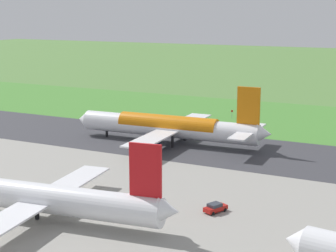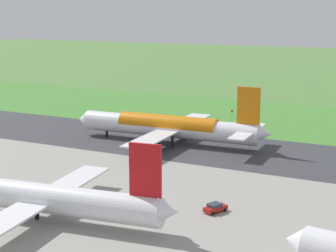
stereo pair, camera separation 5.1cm
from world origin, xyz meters
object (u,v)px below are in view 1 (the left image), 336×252
no_stopping_sign (232,114)px  airliner_main (169,127)px  service_car_followme (215,208)px  airliner_parked_mid (38,197)px  traffic_cone_orange (209,119)px

no_stopping_sign → airliner_main: bearing=85.8°
no_stopping_sign → service_car_followme: bearing=108.4°
airliner_main → no_stopping_sign: airliner_main is taller
airliner_parked_mid → service_car_followme: size_ratio=10.76×
airliner_parked_mid → traffic_cone_orange: (7.70, -90.48, -3.65)m
service_car_followme → traffic_cone_orange: 81.09m
airliner_main → traffic_cone_orange: size_ratio=98.38×
airliner_main → airliner_parked_mid: bearing=94.7°
traffic_cone_orange → airliner_parked_mid: bearing=94.9°
no_stopping_sign → airliner_parked_mid: bearing=91.1°
airliner_main → no_stopping_sign: size_ratio=20.14×
airliner_parked_mid → no_stopping_sign: (1.80, -95.54, -2.33)m
airliner_main → service_car_followme: (-29.21, 40.79, -3.51)m
airliner_main → service_car_followme: bearing=125.6°
airliner_parked_mid → no_stopping_sign: size_ratio=18.29×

